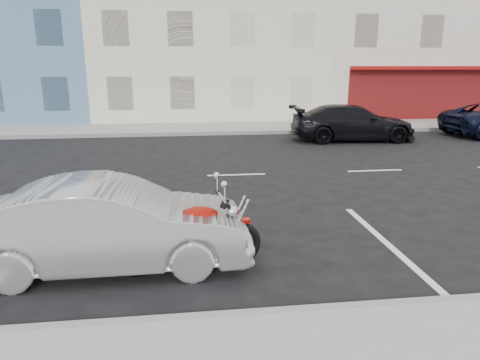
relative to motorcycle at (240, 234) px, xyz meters
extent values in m
plane|color=black|center=(2.56, 5.47, -0.50)|extent=(120.00, 120.00, 0.00)
cube|color=gray|center=(-2.44, 14.17, -0.42)|extent=(80.00, 3.40, 0.15)
cube|color=gray|center=(-2.44, -1.53, -0.42)|extent=(80.00, 0.12, 0.16)
cube|color=gray|center=(-2.44, 12.47, -0.42)|extent=(80.00, 0.12, 0.16)
cube|color=beige|center=(0.56, 21.77, 5.25)|extent=(12.00, 12.00, 11.50)
cube|color=beige|center=(13.56, 21.77, 5.75)|extent=(14.00, 12.00, 12.50)
torus|color=black|center=(0.74, 0.10, -0.17)|extent=(0.70, 0.20, 0.69)
torus|color=black|center=(-0.74, -0.10, -0.17)|extent=(0.70, 0.20, 0.69)
cube|color=maroon|center=(0.74, 0.10, 0.19)|extent=(0.36, 0.18, 0.05)
cube|color=maroon|center=(-0.78, -0.11, 0.21)|extent=(0.33, 0.20, 0.06)
cube|color=gray|center=(-0.05, -0.01, -0.11)|extent=(0.47, 0.36, 0.35)
ellipsoid|color=maroon|center=(0.16, 0.02, 0.32)|extent=(0.62, 0.43, 0.28)
cube|color=black|center=(-0.38, -0.05, 0.30)|extent=(0.67, 0.35, 0.09)
cylinder|color=silver|center=(0.50, 0.07, 0.56)|extent=(0.13, 0.72, 0.04)
sphere|color=silver|center=(0.65, 0.09, 0.34)|extent=(0.17, 0.17, 0.17)
cylinder|color=silver|center=(-0.37, -0.19, -0.27)|extent=(0.98, 0.21, 0.08)
cylinder|color=silver|center=(-0.40, 0.09, -0.27)|extent=(0.98, 0.21, 0.08)
cylinder|color=silver|center=(0.69, 0.09, 0.14)|extent=(0.40, 0.10, 0.82)
cylinder|color=black|center=(0.18, 0.02, 0.07)|extent=(0.83, 0.16, 0.51)
imported|color=#9B9DA2|center=(-1.88, 0.17, 0.16)|extent=(4.05, 1.46, 1.33)
imported|color=black|center=(5.80, 10.49, 0.21)|extent=(4.99, 2.25, 1.42)
camera|label=1|loc=(-0.72, -5.87, 2.42)|focal=32.00mm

